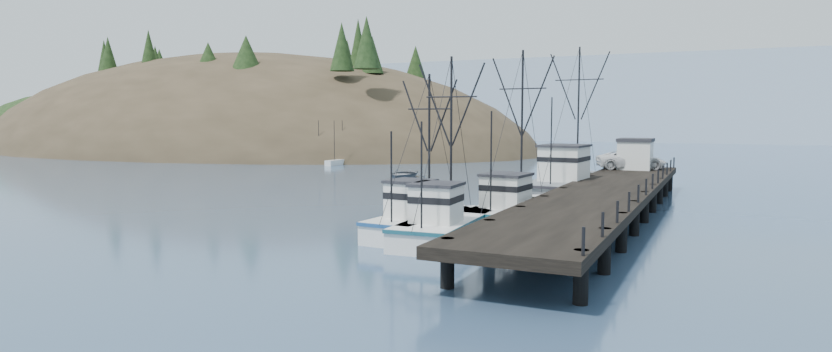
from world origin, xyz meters
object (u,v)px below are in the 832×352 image
at_px(pier_shed, 635,154).
at_px(trawler_near, 445,226).
at_px(trawler_mid, 422,221).
at_px(trawler_far, 515,211).
at_px(pier, 603,194).
at_px(work_vessel, 571,186).
at_px(motorboat, 403,178).
at_px(pickup_truck, 631,160).

bearing_deg(pier_shed, trawler_near, -102.27).
distance_m(trawler_mid, trawler_far, 7.28).
relative_size(trawler_far, pier_shed, 3.53).
xyz_separation_m(trawler_near, trawler_mid, (-1.76, 0.78, -0.00)).
bearing_deg(trawler_far, pier, 38.62).
distance_m(trawler_near, trawler_far, 7.37).
xyz_separation_m(trawler_far, pier_shed, (4.56, 21.82, 2.60)).
relative_size(work_vessel, motorboat, 2.69).
bearing_deg(pickup_truck, pier_shed, -111.41).
relative_size(trawler_far, motorboat, 2.01).
bearing_deg(trawler_mid, trawler_near, -23.79).
height_order(pier, work_vessel, work_vessel).
bearing_deg(trawler_mid, motorboat, 118.44).
bearing_deg(pier, pickup_truck, 91.80).
relative_size(trawler_near, work_vessel, 0.69).
height_order(trawler_far, motorboat, trawler_far).
height_order(trawler_mid, work_vessel, work_vessel).
height_order(trawler_mid, pickup_truck, trawler_mid).
xyz_separation_m(trawler_near, motorboat, (-18.28, 31.26, -0.82)).
relative_size(trawler_far, work_vessel, 0.75).
xyz_separation_m(trawler_near, work_vessel, (2.62, 19.66, 0.41)).
relative_size(trawler_near, trawler_far, 0.92).
bearing_deg(motorboat, trawler_far, -58.45).
relative_size(trawler_near, pickup_truck, 1.72).
height_order(pier, pier_shed, pier_shed).
xyz_separation_m(trawler_mid, pier_shed, (8.06, 28.20, 2.60)).
relative_size(pier, pier_shed, 13.75).
relative_size(trawler_near, pier_shed, 3.24).
xyz_separation_m(trawler_far, work_vessel, (0.87, 12.50, 0.41)).
bearing_deg(trawler_mid, trawler_far, 61.21).
bearing_deg(work_vessel, motorboat, 150.95).
bearing_deg(pier, motorboat, 140.72).
relative_size(trawler_near, motorboat, 1.84).
bearing_deg(pickup_truck, trawler_mid, 143.28).
height_order(pier, pickup_truck, pickup_truck).
distance_m(trawler_far, pickup_truck, 22.31).
bearing_deg(trawler_far, pickup_truck, 79.07).
xyz_separation_m(pickup_truck, motorboat, (-24.24, 2.29, -2.84)).
bearing_deg(work_vessel, pier, -65.78).
distance_m(pier, work_vessel, 9.53).
xyz_separation_m(pier, pickup_truck, (-0.57, 18.00, 1.15)).
bearing_deg(pickup_truck, trawler_near, 146.97).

